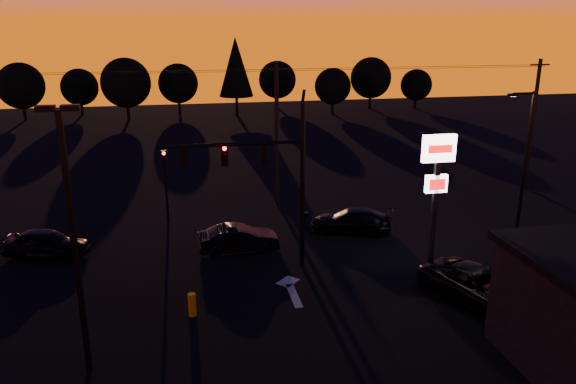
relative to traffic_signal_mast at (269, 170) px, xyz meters
name	(u,v)px	position (x,y,z in m)	size (l,w,h in m)	color
ground	(287,308)	(0.10, -3.99, -4.94)	(120.00, 120.00, 0.00)	black
lane_arrow	(291,289)	(0.60, -2.33, -4.93)	(1.20, 3.10, 0.01)	beige
traffic_signal_mast	(269,170)	(0.00, 0.00, 0.00)	(6.79, 0.52, 8.58)	black
secondary_signal	(165,176)	(-4.90, 7.49, -2.07)	(0.30, 0.31, 4.35)	black
parking_lot_light	(72,227)	(-7.40, -6.99, 0.33)	(1.25, 0.30, 9.14)	black
pylon_sign	(437,177)	(7.10, -2.49, -0.02)	(1.50, 0.28, 6.80)	black
streetlight	(524,159)	(14.01, 1.51, -0.52)	(1.55, 0.35, 8.00)	black
utility_pole_1	(277,133)	(2.10, 10.01, -0.34)	(1.40, 0.26, 9.00)	black
utility_pole_2	(532,124)	(20.10, 10.01, -0.34)	(1.40, 0.26, 9.00)	black
power_wires	(276,70)	(2.10, 10.01, 3.63)	(36.00, 1.22, 0.07)	black
bollard	(192,305)	(-3.81, -3.87, -4.45)	(0.32, 0.32, 0.97)	#DA9700
tree_0	(21,86)	(-21.90, 46.01, -0.88)	(5.36, 5.36, 6.74)	black
tree_1	(80,87)	(-15.90, 49.01, -1.50)	(4.54, 4.54, 5.71)	black
tree_2	(126,83)	(-9.90, 44.01, -0.57)	(5.77, 5.78, 7.26)	black
tree_3	(178,83)	(-3.90, 48.01, -1.19)	(4.95, 4.95, 6.22)	black
tree_4	(236,67)	(3.10, 45.01, 0.99)	(4.18, 4.18, 9.50)	black
tree_5	(277,80)	(9.10, 50.01, -1.19)	(4.95, 4.95, 6.22)	black
tree_6	(333,86)	(15.10, 44.01, -1.50)	(4.54, 4.54, 5.71)	black
tree_7	(371,78)	(21.10, 47.01, -0.88)	(5.36, 5.36, 6.74)	black
tree_8	(416,85)	(27.10, 46.01, -1.82)	(4.12, 4.12, 5.19)	black
car_left	(46,243)	(-10.88, 3.51, -4.21)	(1.71, 4.25, 1.45)	black
car_mid	(239,239)	(-1.24, 2.40, -4.25)	(1.45, 4.15, 1.37)	black
car_right	(351,221)	(5.30, 3.93, -4.27)	(1.87, 4.61, 1.34)	black
suv_parked	(480,287)	(8.17, -5.11, -4.19)	(2.49, 5.41, 1.50)	black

